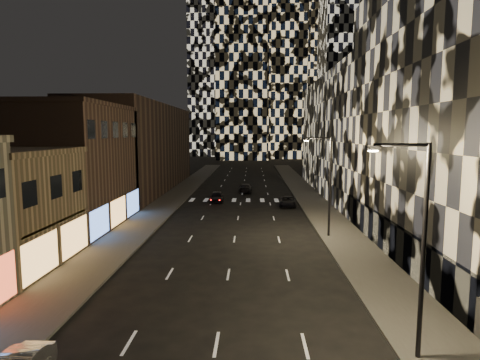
# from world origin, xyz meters

# --- Properties ---
(sidewalk_left) EXTENTS (4.00, 120.00, 0.15)m
(sidewalk_left) POSITION_xyz_m (-10.00, 50.00, 0.07)
(sidewalk_left) COLOR #47443F
(sidewalk_left) RESTS_ON ground
(sidewalk_right) EXTENTS (4.00, 120.00, 0.15)m
(sidewalk_right) POSITION_xyz_m (10.00, 50.00, 0.07)
(sidewalk_right) COLOR #47443F
(sidewalk_right) RESTS_ON ground
(curb_left) EXTENTS (0.20, 120.00, 0.15)m
(curb_left) POSITION_xyz_m (-7.90, 50.00, 0.07)
(curb_left) COLOR #4C4C47
(curb_left) RESTS_ON ground
(curb_right) EXTENTS (0.20, 120.00, 0.15)m
(curb_right) POSITION_xyz_m (7.90, 50.00, 0.07)
(curb_right) COLOR #4C4C47
(curb_right) RESTS_ON ground
(retail_brown) EXTENTS (10.00, 15.00, 12.00)m
(retail_brown) POSITION_xyz_m (-17.00, 33.50, 6.00)
(retail_brown) COLOR #4C362B
(retail_brown) RESTS_ON ground
(retail_filler_left) EXTENTS (10.00, 40.00, 14.00)m
(retail_filler_left) POSITION_xyz_m (-17.00, 60.00, 7.00)
(retail_filler_left) COLOR #4C362B
(retail_filler_left) RESTS_ON ground
(midrise_base) EXTENTS (0.60, 25.00, 3.00)m
(midrise_base) POSITION_xyz_m (12.30, 24.50, 1.50)
(midrise_base) COLOR #383838
(midrise_base) RESTS_ON ground
(midrise_filler_right) EXTENTS (16.00, 40.00, 18.00)m
(midrise_filler_right) POSITION_xyz_m (20.00, 57.00, 9.00)
(midrise_filler_right) COLOR #232326
(midrise_filler_right) RESTS_ON ground
(tower_right_mid) EXTENTS (20.00, 20.00, 100.00)m
(tower_right_mid) POSITION_xyz_m (35.00, 135.00, 50.00)
(tower_right_mid) COLOR black
(tower_right_mid) RESTS_ON ground
(tower_left_back) EXTENTS (24.00, 24.00, 120.00)m
(tower_left_back) POSITION_xyz_m (-12.00, 165.00, 60.00)
(tower_left_back) COLOR black
(tower_left_back) RESTS_ON ground
(tower_center_low) EXTENTS (18.00, 18.00, 95.00)m
(tower_center_low) POSITION_xyz_m (-2.00, 140.00, 47.50)
(tower_center_low) COLOR black
(tower_center_low) RESTS_ON ground
(streetlight_near) EXTENTS (2.55, 0.25, 9.00)m
(streetlight_near) POSITION_xyz_m (8.35, 10.00, 5.35)
(streetlight_near) COLOR black
(streetlight_near) RESTS_ON sidewalk_right
(streetlight_far) EXTENTS (2.55, 0.25, 9.00)m
(streetlight_far) POSITION_xyz_m (8.35, 30.00, 5.35)
(streetlight_far) COLOR black
(streetlight_far) RESTS_ON sidewalk_right
(car_dark_midlane) EXTENTS (1.92, 4.46, 1.50)m
(car_dark_midlane) POSITION_xyz_m (-3.29, 48.14, 0.75)
(car_dark_midlane) COLOR black
(car_dark_midlane) RESTS_ON ground
(car_dark_oncoming) EXTENTS (2.12, 4.89, 1.40)m
(car_dark_oncoming) POSITION_xyz_m (0.50, 57.49, 0.70)
(car_dark_oncoming) COLOR black
(car_dark_oncoming) RESTS_ON ground
(car_dark_rightlane) EXTENTS (2.55, 4.70, 1.25)m
(car_dark_rightlane) POSITION_xyz_m (6.22, 45.46, 0.62)
(car_dark_rightlane) COLOR black
(car_dark_rightlane) RESTS_ON ground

